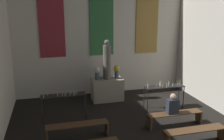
% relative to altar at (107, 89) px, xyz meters
% --- Properties ---
extents(wall_back, '(7.59, 0.16, 5.40)m').
position_rel_altar_xyz_m(wall_back, '(0.00, 1.02, 2.27)').
color(wall_back, silver).
rests_on(wall_back, ground_plane).
extents(altar, '(1.26, 0.73, 0.92)m').
position_rel_altar_xyz_m(altar, '(0.00, 0.00, 0.00)').
color(altar, gray).
rests_on(altar, ground_plane).
extents(statue, '(0.31, 0.31, 1.58)m').
position_rel_altar_xyz_m(statue, '(0.00, 0.00, 1.20)').
color(statue, '#5B5651').
rests_on(statue, altar).
extents(flower_vase_left, '(0.27, 0.27, 0.53)m').
position_rel_altar_xyz_m(flower_vase_left, '(-0.41, -0.00, 0.76)').
color(flower_vase_left, '#4C5666').
rests_on(flower_vase_left, altar).
extents(flower_vase_right, '(0.27, 0.27, 0.53)m').
position_rel_altar_xyz_m(flower_vase_right, '(0.41, -0.00, 0.76)').
color(flower_vase_right, '#4C5666').
rests_on(flower_vase_right, altar).
extents(candle_rack_left, '(1.51, 0.41, 1.06)m').
position_rel_altar_xyz_m(candle_rack_left, '(-1.86, -1.42, 0.30)').
color(candle_rack_left, black).
rests_on(candle_rack_left, ground_plane).
extents(candle_rack_right, '(1.51, 0.41, 1.08)m').
position_rel_altar_xyz_m(candle_rack_right, '(1.86, -1.41, 0.30)').
color(candle_rack_right, black).
rests_on(candle_rack_right, ground_plane).
extents(pew_third_right, '(1.82, 0.36, 0.44)m').
position_rel_altar_xyz_m(pew_third_right, '(1.57, -3.96, -0.14)').
color(pew_third_right, '#4C331E').
rests_on(pew_third_right, ground_plane).
extents(pew_back_left, '(1.82, 0.36, 0.44)m').
position_rel_altar_xyz_m(pew_back_left, '(-1.57, -2.82, -0.14)').
color(pew_back_left, '#4C331E').
rests_on(pew_back_left, ground_plane).
extents(pew_back_right, '(1.82, 0.36, 0.44)m').
position_rel_altar_xyz_m(pew_back_right, '(1.57, -2.82, -0.14)').
color(pew_back_right, '#4C331E').
rests_on(pew_back_right, ground_plane).
extents(person_seated, '(0.36, 0.24, 0.66)m').
position_rel_altar_xyz_m(person_seated, '(1.46, -2.82, 0.27)').
color(person_seated, '#282D38').
rests_on(person_seated, pew_back_right).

